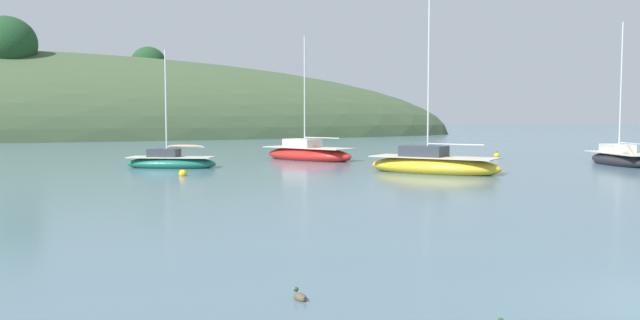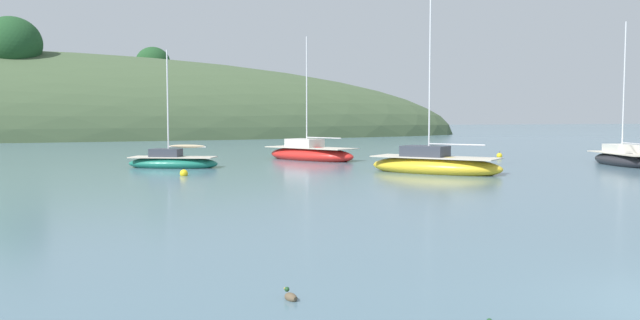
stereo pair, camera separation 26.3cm
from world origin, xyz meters
TOP-DOWN VIEW (x-y plane):
  - sailboat_navy_dinghy at (8.32, 24.28)m, footprint 6.92×7.60m
  - sailboat_teal_outer at (-5.31, 32.89)m, footprint 5.97×4.11m
  - sailboat_white_near at (22.96, 25.35)m, footprint 4.01×7.02m
  - sailboat_blue_center at (5.02, 36.82)m, footprint 6.16×8.04m
  - mooring_buoy_inner at (-5.32, 27.19)m, footprint 0.44×0.44m
  - mooring_buoy_outer at (19.98, 34.90)m, footprint 0.44×0.44m
  - duck_lone_left at (-6.46, 2.82)m, footprint 0.25×0.42m

SIDE VIEW (x-z plane):
  - duck_lone_left at x=-6.46m, z-range -0.07..0.17m
  - mooring_buoy_inner at x=-5.32m, z-range -0.15..0.39m
  - mooring_buoy_outer at x=19.98m, z-range -0.15..0.39m
  - sailboat_teal_outer at x=-5.31m, z-range -3.39..4.12m
  - sailboat_white_near at x=22.96m, z-range -4.40..5.21m
  - sailboat_blue_center at x=5.02m, z-range -4.19..5.10m
  - sailboat_navy_dinghy at x=8.32m, z-range -5.31..6.22m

